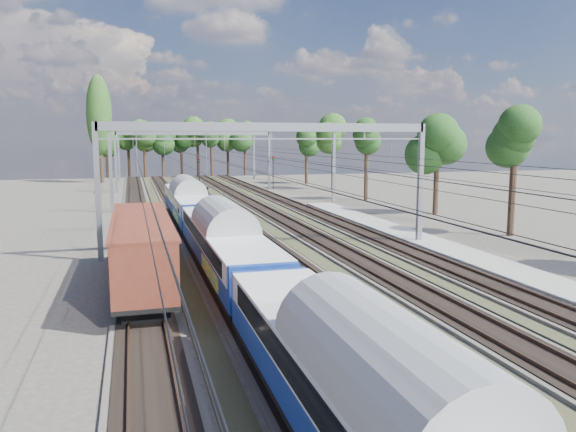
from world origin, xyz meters
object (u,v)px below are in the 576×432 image
object	(u,v)px
signal_far	(273,168)
emu_train	(225,236)
signal_near	(199,171)
freight_boxcar	(142,248)
worker	(208,194)

from	to	relation	value
signal_far	emu_train	bearing A→B (deg)	-87.86
emu_train	signal_near	size ratio (longest dim) A/B	12.16
freight_boxcar	signal_far	distance (m)	58.58
emu_train	signal_far	distance (m)	56.56
emu_train	signal_near	xyz separation A→B (m)	(4.62, 51.47, 0.71)
freight_boxcar	worker	size ratio (longest dim) A/B	7.35
signal_near	emu_train	bearing A→B (deg)	-72.64
freight_boxcar	signal_far	bearing A→B (deg)	69.15
emu_train	worker	bearing A→B (deg)	83.84
emu_train	worker	xyz separation A→B (m)	(4.29, 39.74, -1.57)
emu_train	signal_near	distance (m)	51.68
freight_boxcar	signal_near	distance (m)	52.86
emu_train	signal_far	size ratio (longest dim) A/B	12.06
signal_near	signal_far	size ratio (longest dim) A/B	0.99
freight_boxcar	signal_near	size ratio (longest dim) A/B	2.78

